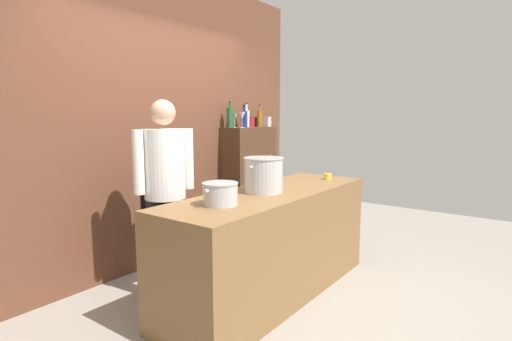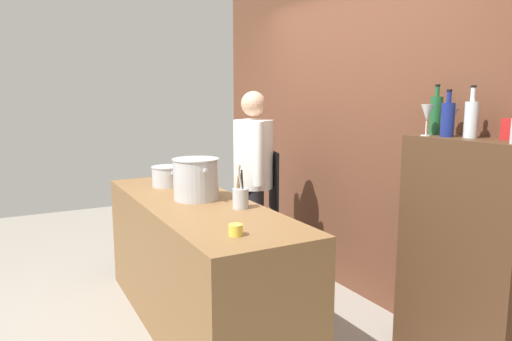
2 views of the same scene
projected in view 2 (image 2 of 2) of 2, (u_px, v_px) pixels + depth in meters
The scene contains 15 objects.
ground_plane at pixel (198, 323), 3.35m from camera, with size 8.00×8.00×0.00m, color gray.
brick_back_panel at pixel (356, 111), 3.77m from camera, with size 4.40×0.10×3.00m, color brown.
prep_counter at pixel (197, 264), 3.28m from camera, with size 2.22×0.70×0.90m, color brown.
bar_cabinet at pixel (465, 257), 2.71m from camera, with size 0.76×0.32×1.38m, color #472D1C.
chef at pixel (254, 173), 3.99m from camera, with size 0.51×0.40×1.66m.
stockpot_large at pixel (196, 179), 3.26m from camera, with size 0.39×0.33×0.29m.
stockpot_small at pixel (167, 176), 3.75m from camera, with size 0.32×0.26×0.16m.
utensil_crock at pixel (240, 197), 3.01m from camera, with size 0.10×0.10×0.28m.
butter_jar at pixel (236, 230), 2.42m from camera, with size 0.08×0.08×0.06m, color yellow.
wine_bottle_cobalt at pixel (448, 119), 2.69m from camera, with size 0.08×0.08×0.27m.
wine_bottle_clear at pixel (471, 119), 2.62m from camera, with size 0.08×0.08×0.29m.
wine_bottle_green at pixel (436, 115), 2.87m from camera, with size 0.08×0.08×0.31m.
wine_glass_short at pixel (427, 113), 2.76m from camera, with size 0.08×0.08×0.19m.
wine_glass_tall at pixel (453, 116), 2.79m from camera, with size 0.08×0.08×0.16m.
spice_tin_red at pixel (512, 129), 2.51m from camera, with size 0.08×0.08×0.12m, color red.
Camera 2 is at (2.96, -1.12, 1.62)m, focal length 32.69 mm.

